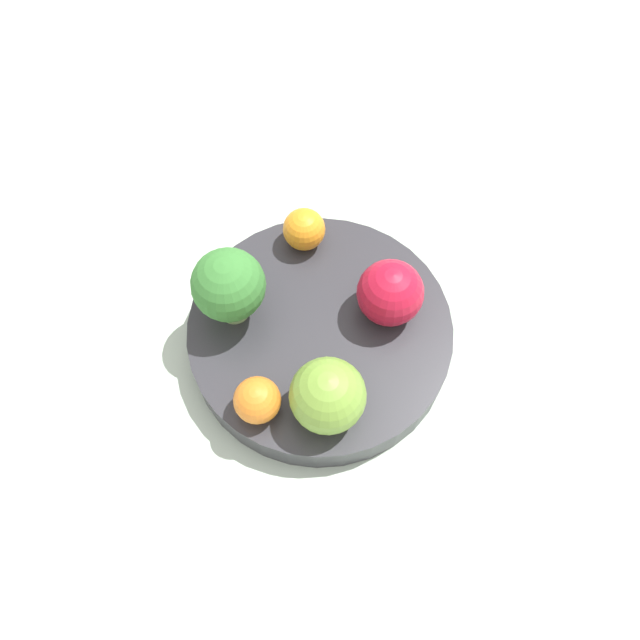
{
  "coord_description": "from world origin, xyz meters",
  "views": [
    {
      "loc": [
        -0.19,
        0.12,
        0.49
      ],
      "look_at": [
        0.0,
        0.0,
        0.06
      ],
      "focal_mm": 35.0,
      "sensor_mm": 36.0,
      "label": 1
    }
  ],
  "objects_px": {
    "bowl": "(320,334)",
    "orange_back": "(257,400)",
    "apple_green": "(390,293)",
    "orange_front": "(304,229)",
    "apple_red": "(328,396)",
    "broccoli": "(229,286)"
  },
  "relations": [
    {
      "from": "bowl",
      "to": "orange_back",
      "type": "xyz_separation_m",
      "value": [
        -0.03,
        0.07,
        0.03
      ]
    },
    {
      "from": "apple_green",
      "to": "orange_back",
      "type": "distance_m",
      "value": 0.13
    },
    {
      "from": "bowl",
      "to": "orange_front",
      "type": "bearing_deg",
      "value": -23.01
    },
    {
      "from": "bowl",
      "to": "apple_red",
      "type": "xyz_separation_m",
      "value": [
        -0.06,
        0.03,
        0.04
      ]
    },
    {
      "from": "apple_green",
      "to": "orange_front",
      "type": "xyz_separation_m",
      "value": [
        0.09,
        0.02,
        -0.01
      ]
    },
    {
      "from": "orange_back",
      "to": "apple_red",
      "type": "bearing_deg",
      "value": -122.68
    },
    {
      "from": "apple_green",
      "to": "broccoli",
      "type": "bearing_deg",
      "value": 58.65
    },
    {
      "from": "broccoli",
      "to": "apple_red",
      "type": "bearing_deg",
      "value": -170.46
    },
    {
      "from": "broccoli",
      "to": "apple_green",
      "type": "height_order",
      "value": "broccoli"
    },
    {
      "from": "orange_back",
      "to": "bowl",
      "type": "bearing_deg",
      "value": -65.46
    },
    {
      "from": "apple_green",
      "to": "apple_red",
      "type": "bearing_deg",
      "value": 117.81
    },
    {
      "from": "apple_red",
      "to": "broccoli",
      "type": "bearing_deg",
      "value": 9.54
    },
    {
      "from": "apple_red",
      "to": "orange_back",
      "type": "relative_size",
      "value": 1.59
    },
    {
      "from": "bowl",
      "to": "orange_front",
      "type": "relative_size",
      "value": 5.97
    },
    {
      "from": "apple_red",
      "to": "orange_back",
      "type": "bearing_deg",
      "value": 57.32
    },
    {
      "from": "bowl",
      "to": "apple_red",
      "type": "bearing_deg",
      "value": 152.21
    },
    {
      "from": "broccoli",
      "to": "orange_front",
      "type": "height_order",
      "value": "broccoli"
    },
    {
      "from": "orange_front",
      "to": "orange_back",
      "type": "height_order",
      "value": "same"
    },
    {
      "from": "apple_red",
      "to": "apple_green",
      "type": "relative_size",
      "value": 1.06
    },
    {
      "from": "broccoli",
      "to": "apple_green",
      "type": "xyz_separation_m",
      "value": [
        -0.06,
        -0.1,
        -0.01
      ]
    },
    {
      "from": "orange_back",
      "to": "broccoli",
      "type": "bearing_deg",
      "value": -16.47
    },
    {
      "from": "apple_red",
      "to": "orange_front",
      "type": "relative_size",
      "value": 1.56
    }
  ]
}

